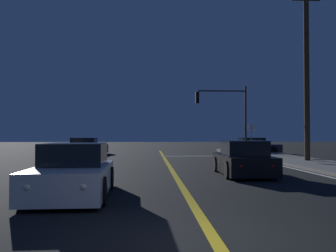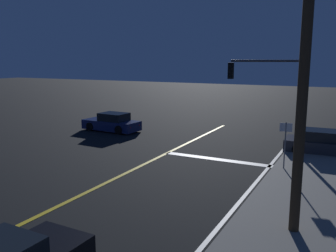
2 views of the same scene
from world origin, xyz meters
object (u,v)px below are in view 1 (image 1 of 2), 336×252
object	(u,v)px
car_side_waiting_navy	(82,147)
utility_pole_right	(307,64)
street_sign_corner	(251,135)
traffic_signal_near_right	(227,108)
car_parked_curb_charcoal	(254,147)
car_mid_block_white	(73,173)
car_far_approaching_black	(243,160)

from	to	relation	value
car_side_waiting_navy	utility_pole_right	xyz separation A→B (m)	(14.45, -10.75, 4.94)
street_sign_corner	traffic_signal_near_right	bearing A→B (deg)	113.39
utility_pole_right	street_sign_corner	bearing A→B (deg)	102.41
car_parked_curb_charcoal	street_sign_corner	bearing A→B (deg)	-19.83
utility_pole_right	street_sign_corner	xyz separation A→B (m)	(-1.40, 6.36, -3.94)
car_mid_block_white	street_sign_corner	xyz separation A→B (m)	(9.31, 17.13, 1.01)
car_parked_curb_charcoal	traffic_signal_near_right	size ratio (longest dim) A/B	0.77
car_mid_block_white	utility_pole_right	distance (m)	15.97
car_far_approaching_black	utility_pole_right	bearing A→B (deg)	50.75
car_far_approaching_black	utility_pole_right	distance (m)	9.40
car_far_approaching_black	utility_pole_right	world-z (taller)	utility_pole_right
car_parked_curb_charcoal	car_far_approaching_black	bearing A→B (deg)	-19.12
car_far_approaching_black	traffic_signal_near_right	size ratio (longest dim) A/B	0.77
car_parked_curb_charcoal	car_far_approaching_black	size ratio (longest dim) A/B	1.00
car_parked_curb_charcoal	car_far_approaching_black	distance (m)	17.51
car_mid_block_white	traffic_signal_near_right	xyz separation A→B (m)	(8.10, 19.93, 3.12)
car_mid_block_white	car_side_waiting_navy	bearing A→B (deg)	-82.40
utility_pole_right	street_sign_corner	world-z (taller)	utility_pole_right
car_side_waiting_navy	car_parked_curb_charcoal	bearing A→B (deg)	-87.67
car_side_waiting_navy	car_mid_block_white	bearing A→B (deg)	-167.38
traffic_signal_near_right	street_sign_corner	size ratio (longest dim) A/B	2.34
car_parked_curb_charcoal	traffic_signal_near_right	xyz separation A→B (m)	(-2.59, -1.47, 3.11)
car_mid_block_white	utility_pole_right	xyz separation A→B (m)	(10.71, 10.77, 4.94)
car_side_waiting_navy	traffic_signal_near_right	world-z (taller)	traffic_signal_near_right
utility_pole_right	car_mid_block_white	bearing A→B (deg)	-134.84
car_mid_block_white	traffic_signal_near_right	distance (m)	21.74
car_mid_block_white	car_far_approaching_black	xyz separation A→B (m)	(5.53, 4.67, -0.00)
traffic_signal_near_right	car_side_waiting_navy	bearing A→B (deg)	-7.62
car_parked_curb_charcoal	street_sign_corner	distance (m)	4.60
street_sign_corner	car_mid_block_white	bearing A→B (deg)	-118.52
car_far_approaching_black	street_sign_corner	size ratio (longest dim) A/B	1.81
car_mid_block_white	car_parked_curb_charcoal	size ratio (longest dim) A/B	1.00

